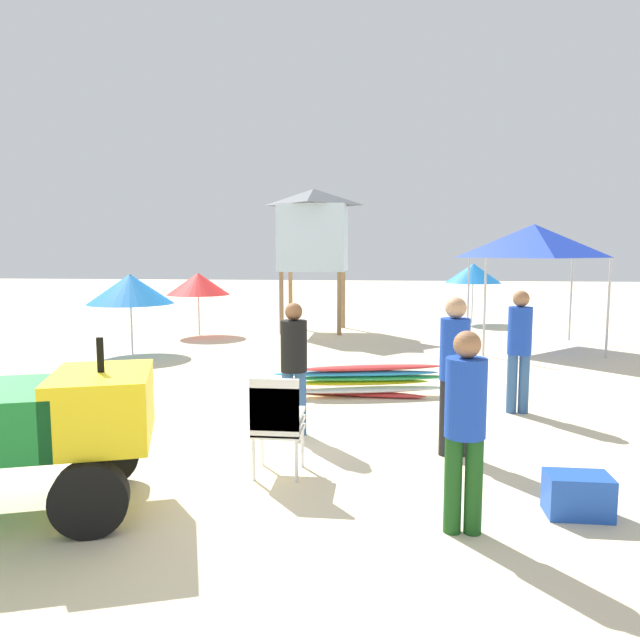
% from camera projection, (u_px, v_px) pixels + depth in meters
% --- Properties ---
extents(ground, '(80.00, 80.00, 0.00)m').
position_uv_depth(ground, '(166.00, 466.00, 6.19)').
color(ground, beige).
extents(utility_cart, '(2.80, 1.99, 1.50)m').
position_uv_depth(utility_cart, '(1.00, 425.00, 4.95)').
color(utility_cart, '#197A2D').
rests_on(utility_cart, ground).
extents(stacked_plastic_chairs, '(0.48, 0.48, 1.02)m').
position_uv_depth(stacked_plastic_chairs, '(277.00, 418.00, 5.83)').
color(stacked_plastic_chairs, white).
rests_on(stacked_plastic_chairs, ground).
extents(surfboard_pile, '(2.76, 0.91, 0.48)m').
position_uv_depth(surfboard_pile, '(364.00, 381.00, 9.18)').
color(surfboard_pile, red).
rests_on(surfboard_pile, ground).
extents(lifeguard_near_left, '(0.32, 0.32, 1.62)m').
position_uv_depth(lifeguard_near_left, '(465.00, 419.00, 4.63)').
color(lifeguard_near_left, '#194C19').
rests_on(lifeguard_near_left, ground).
extents(lifeguard_near_center, '(0.32, 0.32, 1.70)m').
position_uv_depth(lifeguard_near_center, '(519.00, 343.00, 8.13)').
color(lifeguard_near_center, '#33598C').
rests_on(lifeguard_near_center, ground).
extents(lifeguard_near_right, '(0.32, 0.32, 1.74)m').
position_uv_depth(lifeguard_near_right, '(454.00, 365.00, 6.42)').
color(lifeguard_near_right, black).
rests_on(lifeguard_near_right, ground).
extents(lifeguard_far_right, '(0.32, 0.32, 1.62)m').
position_uv_depth(lifeguard_far_right, '(294.00, 360.00, 7.17)').
color(lifeguard_far_right, '#33598C').
rests_on(lifeguard_far_right, ground).
extents(popup_canopy, '(2.57, 2.57, 2.85)m').
position_uv_depth(popup_canopy, '(534.00, 241.00, 13.58)').
color(popup_canopy, '#B2B2B7').
rests_on(popup_canopy, ground).
extents(lifeguard_tower, '(1.98, 1.98, 3.94)m').
position_uv_depth(lifeguard_tower, '(314.00, 230.00, 16.42)').
color(lifeguard_tower, olive).
rests_on(lifeguard_tower, ground).
extents(beach_umbrella_left, '(1.67, 1.67, 1.67)m').
position_uv_depth(beach_umbrella_left, '(198.00, 284.00, 15.75)').
color(beach_umbrella_left, beige).
rests_on(beach_umbrella_left, ground).
extents(beach_umbrella_mid, '(1.84, 1.84, 1.75)m').
position_uv_depth(beach_umbrella_mid, '(130.00, 289.00, 12.82)').
color(beach_umbrella_mid, beige).
rests_on(beach_umbrella_mid, ground).
extents(beach_umbrella_far, '(1.72, 1.72, 1.86)m').
position_uv_depth(beach_umbrella_far, '(473.00, 273.00, 18.30)').
color(beach_umbrella_far, beige).
rests_on(beach_umbrella_far, ground).
extents(cooler_box, '(0.53, 0.33, 0.36)m').
position_uv_depth(cooler_box, '(578.00, 495.00, 5.02)').
color(cooler_box, blue).
rests_on(cooler_box, ground).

